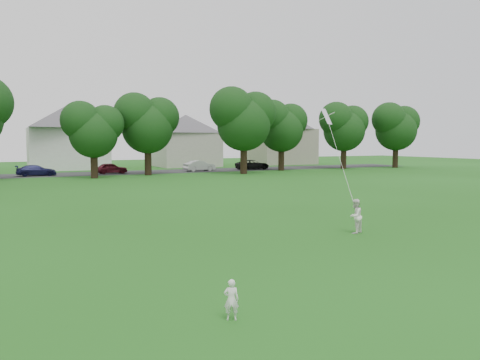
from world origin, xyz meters
name	(u,v)px	position (x,y,z in m)	size (l,w,h in m)	color
ground	(283,262)	(0.00, 0.00, 0.00)	(160.00, 160.00, 0.00)	#195012
street	(80,174)	(0.00, 42.00, 0.01)	(90.00, 7.00, 0.01)	#2D2D30
toddler	(231,300)	(-3.34, -3.42, 0.42)	(0.30, 0.20, 0.83)	white
older_boy	(355,216)	(4.80, 2.42, 0.67)	(0.65, 0.51, 1.34)	white
kite	(340,158)	(5.64, 4.49, 2.86)	(1.29, 2.45, 5.85)	white
tree_row	(96,114)	(0.87, 36.11, 6.27)	(84.76, 9.59, 11.03)	black
parked_cars	(51,170)	(-3.06, 41.00, 0.62)	(55.88, 2.47, 1.29)	black
house_row	(67,130)	(-0.06, 52.00, 5.05)	(77.42, 13.72, 10.61)	beige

